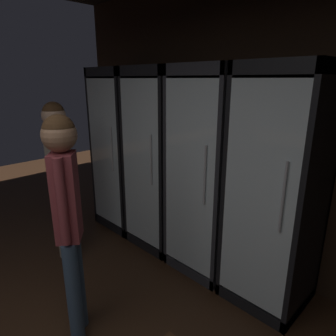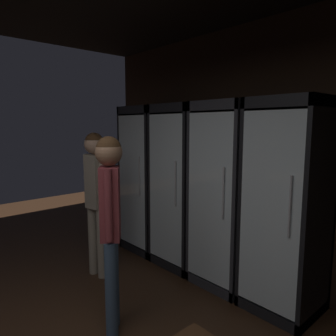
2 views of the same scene
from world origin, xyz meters
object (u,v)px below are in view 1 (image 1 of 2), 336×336
Objects in this scene: cooler_far_left at (128,151)px; cooler_center at (213,174)px; cooler_left at (165,161)px; cooler_right at (279,193)px; shopper_near at (59,166)px; shopper_far at (67,207)px.

cooler_far_left is 1.00× the size of cooler_center.
cooler_right is (1.32, 0.00, -0.00)m from cooler_left.
cooler_left is at bearing 0.14° from cooler_far_left.
cooler_center is 1.48m from shopper_near.
cooler_right is at bearing 30.22° from shopper_near.
cooler_far_left is 1.32m from cooler_center.
shopper_near is at bearing 157.24° from shopper_far.
shopper_far is at bearing -119.13° from cooler_right.
cooler_center and cooler_right have the same top height.
cooler_left is 1.20× the size of shopper_near.
shopper_far is (-0.13, -1.41, 0.07)m from cooler_center.
shopper_far is (-0.79, -1.41, 0.07)m from cooler_right.
shopper_near is 1.03m from shopper_far.
cooler_far_left is 1.20× the size of shopper_far.
cooler_left is 1.32m from cooler_right.
cooler_far_left is 1.04m from shopper_near.
cooler_far_left is 1.20× the size of shopper_near.
cooler_left is at bearing 180.00° from cooler_center.
cooler_far_left is at bearing -179.86° from cooler_left.
cooler_far_left and cooler_center have the same top height.
cooler_left is 0.66m from cooler_center.
cooler_center reaches higher than shopper_near.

